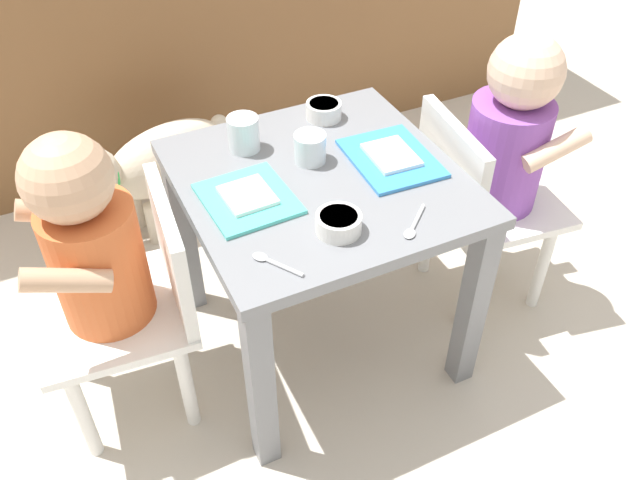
{
  "coord_description": "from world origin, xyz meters",
  "views": [
    {
      "loc": [
        -0.45,
        -0.94,
        1.21
      ],
      "look_at": [
        0.0,
        0.0,
        0.3
      ],
      "focal_mm": 37.63,
      "sensor_mm": 36.0,
      "label": 1
    }
  ],
  "objects_px": {
    "spoon_by_left_tray": "(414,225)",
    "dining_table": "(320,213)",
    "seated_child_left": "(102,255)",
    "water_cup_left": "(310,149)",
    "water_cup_right": "(244,136)",
    "seated_child_right": "(502,147)",
    "food_tray_left": "(248,198)",
    "dog": "(154,163)",
    "spoon_by_right_tray": "(273,262)",
    "food_tray_right": "(391,157)",
    "cereal_bowl_left_side": "(324,110)",
    "veggie_bowl_near": "(339,223)"
  },
  "relations": [
    {
      "from": "food_tray_right",
      "to": "spoon_by_right_tray",
      "type": "relative_size",
      "value": 2.25
    },
    {
      "from": "food_tray_left",
      "to": "spoon_by_left_tray",
      "type": "xyz_separation_m",
      "value": [
        0.23,
        -0.19,
        -0.0
      ]
    },
    {
      "from": "spoon_by_left_tray",
      "to": "seated_child_left",
      "type": "bearing_deg",
      "value": 156.82
    },
    {
      "from": "food_tray_right",
      "to": "cereal_bowl_left_side",
      "type": "height_order",
      "value": "cereal_bowl_left_side"
    },
    {
      "from": "dog",
      "to": "veggie_bowl_near",
      "type": "distance_m",
      "value": 0.79
    },
    {
      "from": "dog",
      "to": "water_cup_left",
      "type": "xyz_separation_m",
      "value": [
        0.22,
        -0.5,
        0.28
      ]
    },
    {
      "from": "spoon_by_left_tray",
      "to": "cereal_bowl_left_side",
      "type": "bearing_deg",
      "value": 87.49
    },
    {
      "from": "spoon_by_left_tray",
      "to": "dog",
      "type": "bearing_deg",
      "value": 111.32
    },
    {
      "from": "seated_child_right",
      "to": "water_cup_right",
      "type": "xyz_separation_m",
      "value": [
        -0.52,
        0.17,
        0.07
      ]
    },
    {
      "from": "seated_child_right",
      "to": "food_tray_right",
      "type": "height_order",
      "value": "seated_child_right"
    },
    {
      "from": "dog",
      "to": "dining_table",
      "type": "bearing_deg",
      "value": -69.01
    },
    {
      "from": "cereal_bowl_left_side",
      "to": "spoon_by_left_tray",
      "type": "distance_m",
      "value": 0.4
    },
    {
      "from": "veggie_bowl_near",
      "to": "dog",
      "type": "bearing_deg",
      "value": 103.64
    },
    {
      "from": "food_tray_right",
      "to": "water_cup_left",
      "type": "distance_m",
      "value": 0.16
    },
    {
      "from": "spoon_by_left_tray",
      "to": "spoon_by_right_tray",
      "type": "height_order",
      "value": "same"
    },
    {
      "from": "dog",
      "to": "veggie_bowl_near",
      "type": "relative_size",
      "value": 5.85
    },
    {
      "from": "water_cup_right",
      "to": "veggie_bowl_near",
      "type": "xyz_separation_m",
      "value": [
        0.05,
        -0.31,
        -0.01
      ]
    },
    {
      "from": "seated_child_right",
      "to": "food_tray_left",
      "type": "distance_m",
      "value": 0.58
    },
    {
      "from": "veggie_bowl_near",
      "to": "spoon_by_right_tray",
      "type": "xyz_separation_m",
      "value": [
        -0.13,
        -0.03,
        -0.02
      ]
    },
    {
      "from": "dining_table",
      "to": "food_tray_left",
      "type": "bearing_deg",
      "value": -176.17
    },
    {
      "from": "food_tray_left",
      "to": "water_cup_left",
      "type": "distance_m",
      "value": 0.17
    },
    {
      "from": "water_cup_left",
      "to": "cereal_bowl_left_side",
      "type": "distance_m",
      "value": 0.16
    },
    {
      "from": "water_cup_left",
      "to": "spoon_by_right_tray",
      "type": "bearing_deg",
      "value": -126.75
    },
    {
      "from": "water_cup_right",
      "to": "seated_child_right",
      "type": "bearing_deg",
      "value": -18.58
    },
    {
      "from": "spoon_by_left_tray",
      "to": "dining_table",
      "type": "bearing_deg",
      "value": 112.19
    },
    {
      "from": "dining_table",
      "to": "spoon_by_right_tray",
      "type": "relative_size",
      "value": 5.83
    },
    {
      "from": "dog",
      "to": "water_cup_left",
      "type": "bearing_deg",
      "value": -66.25
    },
    {
      "from": "water_cup_right",
      "to": "veggie_bowl_near",
      "type": "relative_size",
      "value": 0.88
    },
    {
      "from": "dog",
      "to": "food_tray_left",
      "type": "distance_m",
      "value": 0.63
    },
    {
      "from": "water_cup_left",
      "to": "spoon_by_left_tray",
      "type": "xyz_separation_m",
      "value": [
        0.08,
        -0.26,
        -0.02
      ]
    },
    {
      "from": "seated_child_left",
      "to": "spoon_by_left_tray",
      "type": "bearing_deg",
      "value": -23.18
    },
    {
      "from": "dining_table",
      "to": "seated_child_right",
      "type": "xyz_separation_m",
      "value": [
        0.42,
        -0.02,
        0.05
      ]
    },
    {
      "from": "water_cup_left",
      "to": "food_tray_left",
      "type": "bearing_deg",
      "value": -156.65
    },
    {
      "from": "seated_child_right",
      "to": "spoon_by_left_tray",
      "type": "bearing_deg",
      "value": -151.58
    },
    {
      "from": "seated_child_left",
      "to": "veggie_bowl_near",
      "type": "relative_size",
      "value": 8.26
    },
    {
      "from": "water_cup_left",
      "to": "seated_child_right",
      "type": "bearing_deg",
      "value": -10.72
    },
    {
      "from": "dining_table",
      "to": "water_cup_left",
      "type": "relative_size",
      "value": 8.37
    },
    {
      "from": "food_tray_right",
      "to": "cereal_bowl_left_side",
      "type": "xyz_separation_m",
      "value": [
        -0.05,
        0.2,
        0.01
      ]
    },
    {
      "from": "water_cup_right",
      "to": "spoon_by_left_tray",
      "type": "distance_m",
      "value": 0.4
    },
    {
      "from": "dog",
      "to": "water_cup_left",
      "type": "distance_m",
      "value": 0.62
    },
    {
      "from": "dog",
      "to": "spoon_by_left_tray",
      "type": "distance_m",
      "value": 0.86
    },
    {
      "from": "dog",
      "to": "water_cup_right",
      "type": "distance_m",
      "value": 0.51
    },
    {
      "from": "water_cup_right",
      "to": "cereal_bowl_left_side",
      "type": "relative_size",
      "value": 0.93
    },
    {
      "from": "water_cup_left",
      "to": "dining_table",
      "type": "bearing_deg",
      "value": -96.07
    },
    {
      "from": "seated_child_right",
      "to": "spoon_by_right_tray",
      "type": "height_order",
      "value": "seated_child_right"
    },
    {
      "from": "seated_child_right",
      "to": "veggie_bowl_near",
      "type": "distance_m",
      "value": 0.49
    },
    {
      "from": "food_tray_left",
      "to": "water_cup_right",
      "type": "xyz_separation_m",
      "value": [
        0.06,
        0.16,
        0.02
      ]
    },
    {
      "from": "seated_child_right",
      "to": "spoon_by_left_tray",
      "type": "height_order",
      "value": "seated_child_right"
    },
    {
      "from": "seated_child_left",
      "to": "water_cup_left",
      "type": "height_order",
      "value": "seated_child_left"
    },
    {
      "from": "dog",
      "to": "veggie_bowl_near",
      "type": "xyz_separation_m",
      "value": [
        0.17,
        -0.72,
        0.27
      ]
    }
  ]
}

